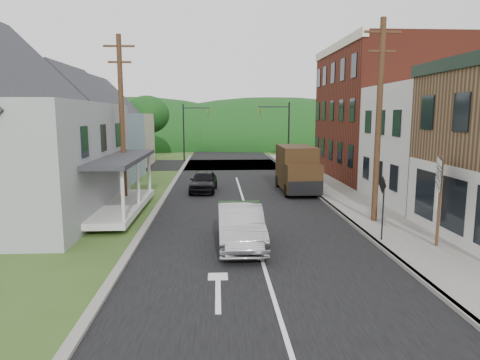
{
  "coord_description": "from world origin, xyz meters",
  "views": [
    {
      "loc": [
        -1.49,
        -15.06,
        4.92
      ],
      "look_at": [
        -0.54,
        2.61,
        2.2
      ],
      "focal_mm": 32.0,
      "sensor_mm": 36.0,
      "label": 1
    }
  ],
  "objects": [
    {
      "name": "ground",
      "position": [
        0.0,
        0.0,
        0.0
      ],
      "size": [
        120.0,
        120.0,
        0.0
      ],
      "primitive_type": "plane",
      "color": "#2D4719",
      "rests_on": "ground"
    },
    {
      "name": "road",
      "position": [
        0.0,
        10.0,
        0.0
      ],
      "size": [
        9.0,
        90.0,
        0.02
      ],
      "primitive_type": "cube",
      "color": "black",
      "rests_on": "ground"
    },
    {
      "name": "cross_road",
      "position": [
        0.0,
        27.0,
        0.0
      ],
      "size": [
        60.0,
        9.0,
        0.02
      ],
      "primitive_type": "cube",
      "color": "black",
      "rests_on": "ground"
    },
    {
      "name": "sidewalk_right",
      "position": [
        5.9,
        8.0,
        0.07
      ],
      "size": [
        2.8,
        55.0,
        0.15
      ],
      "primitive_type": "cube",
      "color": "slate",
      "rests_on": "ground"
    },
    {
      "name": "curb_right",
      "position": [
        4.55,
        8.0,
        0.07
      ],
      "size": [
        0.2,
        55.0,
        0.15
      ],
      "primitive_type": "cube",
      "color": "slate",
      "rests_on": "ground"
    },
    {
      "name": "curb_left",
      "position": [
        -4.65,
        8.0,
        0.06
      ],
      "size": [
        0.3,
        55.0,
        0.12
      ],
      "primitive_type": "cube",
      "color": "slate",
      "rests_on": "ground"
    },
    {
      "name": "storefront_white",
      "position": [
        11.3,
        7.5,
        3.25
      ],
      "size": [
        8.0,
        7.0,
        6.5
      ],
      "primitive_type": "cube",
      "color": "silver",
      "rests_on": "ground"
    },
    {
      "name": "storefront_red",
      "position": [
        11.3,
        17.0,
        5.0
      ],
      "size": [
        8.0,
        12.0,
        10.0
      ],
      "primitive_type": "cube",
      "color": "#5F2216",
      "rests_on": "ground"
    },
    {
      "name": "house_blue",
      "position": [
        -11.0,
        17.0,
        3.69
      ],
      "size": [
        7.14,
        8.16,
        7.28
      ],
      "color": "#7C93A9",
      "rests_on": "ground"
    },
    {
      "name": "house_cream",
      "position": [
        -11.5,
        26.0,
        3.69
      ],
      "size": [
        7.14,
        8.16,
        7.28
      ],
      "color": "#C1BC95",
      "rests_on": "ground"
    },
    {
      "name": "utility_pole_right",
      "position": [
        5.6,
        3.5,
        4.66
      ],
      "size": [
        1.6,
        0.26,
        9.0
      ],
      "color": "#472D19",
      "rests_on": "ground"
    },
    {
      "name": "utility_pole_left",
      "position": [
        -6.5,
        8.0,
        4.66
      ],
      "size": [
        1.6,
        0.26,
        9.0
      ],
      "color": "#472D19",
      "rests_on": "ground"
    },
    {
      "name": "traffic_signal_right",
      "position": [
        4.3,
        23.5,
        3.76
      ],
      "size": [
        2.87,
        0.2,
        6.0
      ],
      "color": "black",
      "rests_on": "ground"
    },
    {
      "name": "traffic_signal_left",
      "position": [
        -4.3,
        30.5,
        3.76
      ],
      "size": [
        2.87,
        0.2,
        6.0
      ],
      "color": "black",
      "rests_on": "ground"
    },
    {
      "name": "tree_left_d",
      "position": [
        -9.0,
        32.0,
        4.88
      ],
      "size": [
        4.8,
        4.8,
        6.94
      ],
      "color": "#382616",
      "rests_on": "ground"
    },
    {
      "name": "forested_ridge",
      "position": [
        0.0,
        55.0,
        0.0
      ],
      "size": [
        90.0,
        30.0,
        16.0
      ],
      "primitive_type": "ellipsoid",
      "color": "black",
      "rests_on": "ground"
    },
    {
      "name": "silver_sedan",
      "position": [
        -0.64,
        0.5,
        0.78
      ],
      "size": [
        1.72,
        4.76,
        1.56
      ],
      "primitive_type": "imported",
      "rotation": [
        0.0,
        0.0,
        0.01
      ],
      "color": "#A7A6AB",
      "rests_on": "ground"
    },
    {
      "name": "dark_sedan",
      "position": [
        -2.37,
        12.06,
        0.67
      ],
      "size": [
        1.88,
        4.06,
        1.35
      ],
      "primitive_type": "imported",
      "rotation": [
        0.0,
        0.0,
        -0.07
      ],
      "color": "black",
      "rests_on": "ground"
    },
    {
      "name": "delivery_van",
      "position": [
        3.6,
        11.68,
        1.47
      ],
      "size": [
        2.19,
        5.22,
        2.91
      ],
      "rotation": [
        0.0,
        0.0,
        0.0
      ],
      "color": "black",
      "rests_on": "ground"
    },
    {
      "name": "route_sign_cluster",
      "position": [
        6.48,
        -0.32,
        2.28
      ],
      "size": [
        0.81,
        1.75,
        3.29
      ],
      "rotation": [
        0.0,
        0.0,
        -0.41
      ],
      "color": "#472D19",
      "rests_on": "sidewalk_right"
    },
    {
      "name": "warning_sign",
      "position": [
        4.78,
        0.52,
        1.74
      ],
      "size": [
        0.11,
        0.69,
        2.49
      ],
      "rotation": [
        0.0,
        0.0,
        0.02
      ],
      "color": "black",
      "rests_on": "sidewalk_right"
    }
  ]
}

